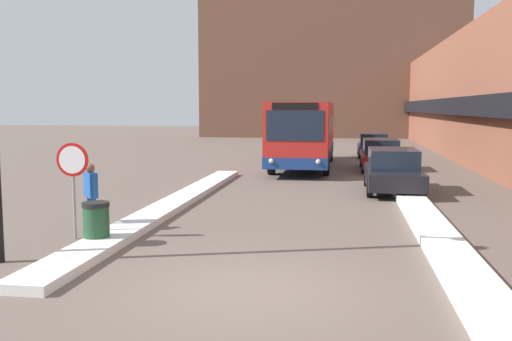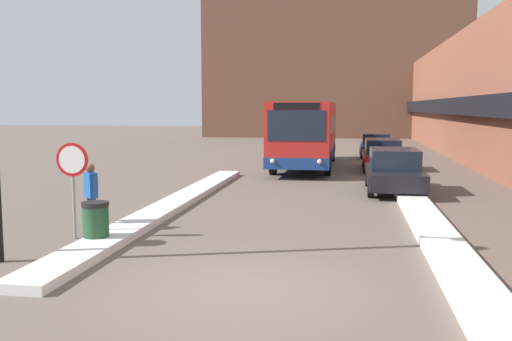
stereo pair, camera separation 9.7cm
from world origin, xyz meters
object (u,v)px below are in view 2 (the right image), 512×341
at_px(parked_car_back, 375,145).
at_px(pedestrian, 91,190).
at_px(street_lamp, 2,38).
at_px(parked_car_front, 394,170).
at_px(parked_car_middle, 382,155).
at_px(trash_bin, 96,223).
at_px(city_bus, 306,132).
at_px(stop_sign, 73,170).

bearing_deg(parked_car_back, pedestrian, -109.35).
distance_m(parked_car_back, street_lamp, 26.66).
xyz_separation_m(parked_car_front, parked_car_middle, (0.00, 7.18, -0.03)).
height_order(parked_car_middle, trash_bin, parked_car_middle).
height_order(city_bus, parked_car_middle, city_bus).
bearing_deg(parked_car_front, street_lamp, -126.78).
bearing_deg(stop_sign, street_lamp, -96.81).
bearing_deg(parked_car_middle, trash_bin, -113.28).
height_order(parked_car_back, street_lamp, street_lamp).
bearing_deg(stop_sign, city_bus, 76.25).
height_order(parked_car_front, parked_car_middle, parked_car_front).
bearing_deg(street_lamp, city_bus, 77.01).
xyz_separation_m(parked_car_back, pedestrian, (-7.78, -22.16, 0.27)).
bearing_deg(parked_car_back, trash_bin, -106.55).
bearing_deg(city_bus, pedestrian, -104.64).
bearing_deg(parked_car_front, city_bus, 115.10).
relative_size(parked_car_middle, street_lamp, 0.68).
bearing_deg(street_lamp, parked_car_front, 53.22).
bearing_deg(city_bus, parked_car_front, -64.90).
relative_size(parked_car_middle, pedestrian, 2.90).
xyz_separation_m(parked_car_middle, pedestrian, (-7.78, -14.87, 0.25)).
height_order(street_lamp, pedestrian, street_lamp).
bearing_deg(parked_car_middle, parked_car_back, 90.00).
distance_m(city_bus, parked_car_middle, 3.91).
relative_size(parked_car_front, pedestrian, 2.76).
distance_m(parked_car_back, trash_bin, 24.61).
bearing_deg(parked_car_back, street_lamp, -107.63).
distance_m(parked_car_front, pedestrian, 10.94).
height_order(city_bus, stop_sign, city_bus).
bearing_deg(stop_sign, parked_car_front, 48.05).
xyz_separation_m(city_bus, parked_car_front, (3.71, -7.91, -0.99)).
bearing_deg(street_lamp, parked_car_back, 72.37).
xyz_separation_m(street_lamp, trash_bin, (0.99, 1.59, -3.79)).
distance_m(pedestrian, trash_bin, 1.70).
bearing_deg(street_lamp, trash_bin, 58.03).
distance_m(parked_car_front, street_lamp, 13.82).
distance_m(parked_car_middle, stop_sign, 17.63).
relative_size(street_lamp, trash_bin, 7.33).
relative_size(parked_car_back, trash_bin, 4.43).
bearing_deg(parked_car_back, stop_sign, -108.55).
relative_size(stop_sign, trash_bin, 2.31).
distance_m(stop_sign, street_lamp, 3.40).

